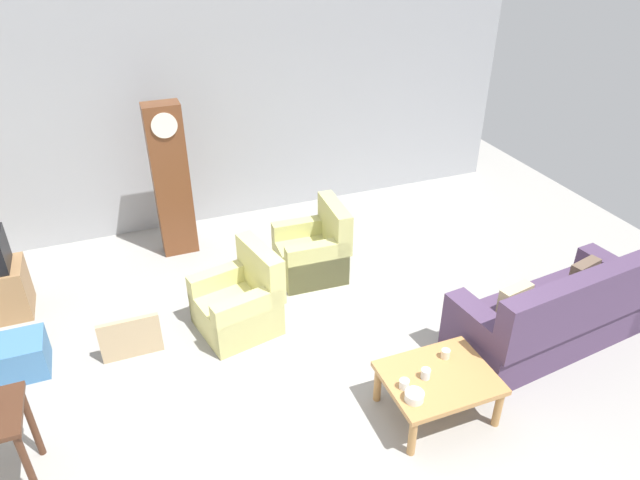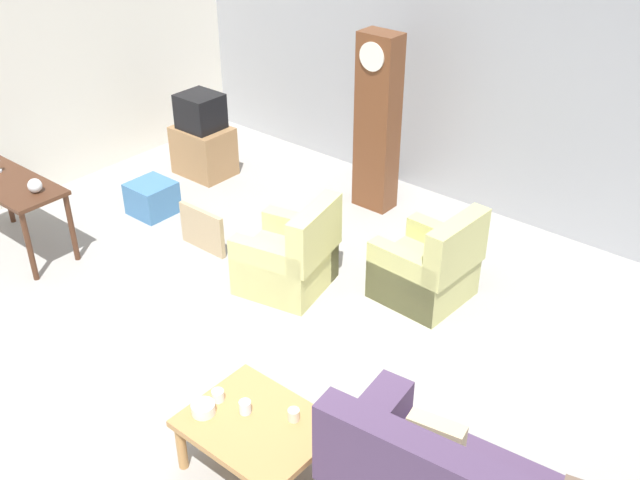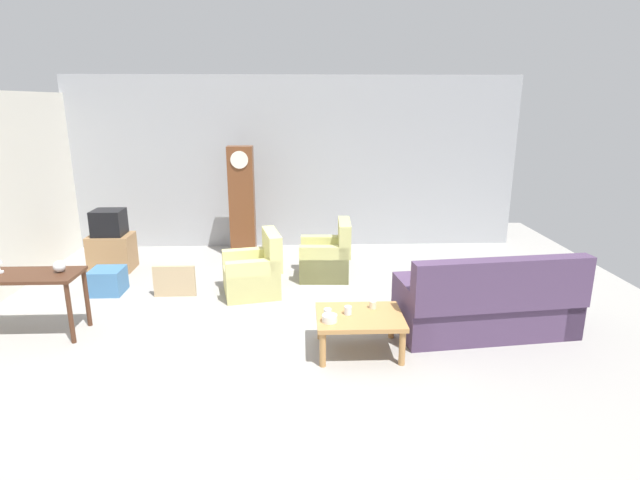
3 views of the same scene
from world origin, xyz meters
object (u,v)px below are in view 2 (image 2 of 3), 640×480
(grandfather_clock, at_px, (377,123))
(framed_picture_leaning, at_px, (202,230))
(glass_dome_cloche, at_px, (35,186))
(bowl_white_stacked, at_px, (203,408))
(storage_box_blue, at_px, (152,198))
(console_table_dark, at_px, (11,192))
(armchair_olive_near, at_px, (290,259))
(tv_crt, at_px, (200,111))
(cup_white_porcelain, at_px, (218,395))
(armchair_olive_far, at_px, (428,270))
(cup_cream_tall, at_px, (294,415))
(cup_blue_rimmed, at_px, (245,407))
(tv_stand_cabinet, at_px, (204,151))
(coffee_table_wood, at_px, (257,429))

(grandfather_clock, xyz_separation_m, framed_picture_leaning, (-0.79, -1.91, -0.77))
(glass_dome_cloche, height_order, bowl_white_stacked, glass_dome_cloche)
(grandfather_clock, bearing_deg, storage_box_blue, -135.97)
(console_table_dark, xyz_separation_m, glass_dome_cloche, (0.42, 0.05, 0.18))
(storage_box_blue, xyz_separation_m, glass_dome_cloche, (-0.02, -1.31, 0.66))
(armchair_olive_near, distance_m, tv_crt, 2.78)
(storage_box_blue, bearing_deg, armchair_olive_near, -2.87)
(console_table_dark, distance_m, framed_picture_leaning, 1.92)
(cup_white_porcelain, bearing_deg, armchair_olive_far, 87.13)
(cup_cream_tall, bearing_deg, armchair_olive_far, 99.81)
(tv_crt, relative_size, storage_box_blue, 1.06)
(framed_picture_leaning, distance_m, cup_blue_rimmed, 2.93)
(storage_box_blue, bearing_deg, console_table_dark, -107.61)
(tv_stand_cabinet, distance_m, cup_cream_tall, 4.87)
(armchair_olive_near, bearing_deg, cup_cream_tall, -47.47)
(coffee_table_wood, height_order, cup_cream_tall, cup_cream_tall)
(coffee_table_wood, distance_m, cup_cream_tall, 0.27)
(cup_cream_tall, bearing_deg, storage_box_blue, 154.52)
(coffee_table_wood, xyz_separation_m, glass_dome_cloche, (-3.50, 0.61, 0.47))
(armchair_olive_far, relative_size, cup_blue_rimmed, 9.75)
(coffee_table_wood, relative_size, grandfather_clock, 0.48)
(tv_crt, distance_m, glass_dome_cloche, 2.40)
(tv_crt, bearing_deg, framed_picture_leaning, -43.31)
(tv_crt, bearing_deg, cup_blue_rimmed, -39.07)
(console_table_dark, bearing_deg, tv_stand_cabinet, 87.03)
(armchair_olive_near, relative_size, cup_blue_rimmed, 9.90)
(framed_picture_leaning, bearing_deg, armchair_olive_far, 18.41)
(console_table_dark, distance_m, tv_stand_cabinet, 2.47)
(coffee_table_wood, distance_m, tv_stand_cabinet, 4.84)
(armchair_olive_far, bearing_deg, coffee_table_wood, -84.75)
(armchair_olive_near, xyz_separation_m, grandfather_clock, (-0.36, 1.85, 0.69))
(armchair_olive_far, relative_size, tv_stand_cabinet, 1.35)
(coffee_table_wood, relative_size, framed_picture_leaning, 1.60)
(armchair_olive_near, bearing_deg, tv_stand_cabinet, 154.40)
(armchair_olive_far, xyz_separation_m, cup_cream_tall, (0.40, -2.32, 0.18))
(grandfather_clock, height_order, bowl_white_stacked, grandfather_clock)
(glass_dome_cloche, relative_size, cup_blue_rimmed, 1.47)
(framed_picture_leaning, bearing_deg, grandfather_clock, 67.56)
(coffee_table_wood, relative_size, cup_blue_rimmed, 10.18)
(tv_crt, distance_m, bowl_white_stacked, 4.69)
(cup_blue_rimmed, bearing_deg, storage_box_blue, 150.48)
(framed_picture_leaning, distance_m, bowl_white_stacked, 2.88)
(bowl_white_stacked, bearing_deg, grandfather_clock, 109.30)
(coffee_table_wood, bearing_deg, console_table_dark, 171.83)
(bowl_white_stacked, bearing_deg, cup_blue_rimmed, 40.85)
(storage_box_blue, distance_m, bowl_white_stacked, 3.79)
(cup_blue_rimmed, xyz_separation_m, cup_cream_tall, (0.30, 0.16, -0.00))
(armchair_olive_near, xyz_separation_m, tv_stand_cabinet, (-2.47, 1.18, -0.00))
(coffee_table_wood, height_order, storage_box_blue, coffee_table_wood)
(armchair_olive_far, relative_size, cup_cream_tall, 10.76)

